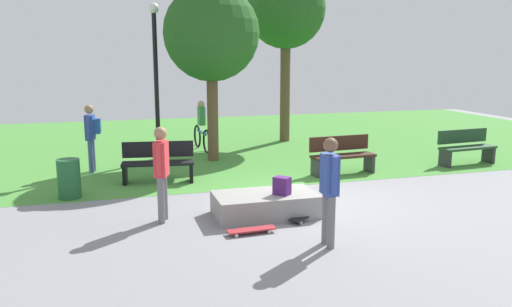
# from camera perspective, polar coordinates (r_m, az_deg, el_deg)

# --- Properties ---
(ground_plane) EXTENTS (28.00, 28.00, 0.00)m
(ground_plane) POSITION_cam_1_polar(r_m,az_deg,el_deg) (10.17, 5.67, -5.32)
(ground_plane) COLOR gray
(grass_lawn) EXTENTS (26.60, 12.81, 0.01)m
(grass_lawn) POSITION_cam_1_polar(r_m,az_deg,el_deg) (17.28, -3.64, 1.52)
(grass_lawn) COLOR #478C38
(grass_lawn) RESTS_ON ground_plane
(concrete_ledge) EXTENTS (1.82, 1.00, 0.41)m
(concrete_ledge) POSITION_cam_1_polar(r_m,az_deg,el_deg) (9.19, 1.04, -5.73)
(concrete_ledge) COLOR gray
(concrete_ledge) RESTS_ON ground_plane
(backpack_on_ledge) EXTENTS (0.34, 0.34, 0.32)m
(backpack_on_ledge) POSITION_cam_1_polar(r_m,az_deg,el_deg) (9.04, 2.93, -3.63)
(backpack_on_ledge) COLOR #4C1E66
(backpack_on_ledge) RESTS_ON concrete_ledge
(skater_performing_trick) EXTENTS (0.22, 0.43, 1.66)m
(skater_performing_trick) POSITION_cam_1_polar(r_m,az_deg,el_deg) (7.64, 8.23, -3.38)
(skater_performing_trick) COLOR slate
(skater_performing_trick) RESTS_ON ground_plane
(skater_watching) EXTENTS (0.30, 0.41, 1.66)m
(skater_watching) POSITION_cam_1_polar(r_m,az_deg,el_deg) (8.82, -10.54, -1.50)
(skater_watching) COLOR slate
(skater_watching) RESTS_ON ground_plane
(skateboard_by_ledge) EXTENTS (0.81, 0.25, 0.08)m
(skateboard_by_ledge) POSITION_cam_1_polar(r_m,az_deg,el_deg) (8.32, -0.51, -8.54)
(skateboard_by_ledge) COLOR #A5262D
(skateboard_by_ledge) RESTS_ON ground_plane
(skateboard_spare) EXTENTS (0.75, 0.65, 0.08)m
(skateboard_spare) POSITION_cam_1_polar(r_m,az_deg,el_deg) (9.07, 5.54, -6.93)
(skateboard_spare) COLOR black
(skateboard_spare) RESTS_ON ground_plane
(park_bench_far_right) EXTENTS (1.65, 0.68, 0.91)m
(park_bench_far_right) POSITION_cam_1_polar(r_m,az_deg,el_deg) (11.71, -10.91, -0.86)
(park_bench_far_right) COLOR black
(park_bench_far_right) RESTS_ON ground_plane
(park_bench_near_lamppost) EXTENTS (1.64, 0.63, 0.91)m
(park_bench_near_lamppost) POSITION_cam_1_polar(r_m,az_deg,el_deg) (14.49, 22.46, 0.77)
(park_bench_near_lamppost) COLOR #1E4223
(park_bench_near_lamppost) RESTS_ON ground_plane
(park_bench_near_path) EXTENTS (1.63, 0.59, 0.91)m
(park_bench_near_path) POSITION_cam_1_polar(r_m,az_deg,el_deg) (12.48, 9.61, -0.08)
(park_bench_near_path) COLOR #331E14
(park_bench_near_path) RESTS_ON ground_plane
(tree_slender_maple) EXTENTS (2.53, 2.53, 4.67)m
(tree_slender_maple) POSITION_cam_1_polar(r_m,az_deg,el_deg) (13.72, -5.03, 13.17)
(tree_slender_maple) COLOR brown
(tree_slender_maple) RESTS_ON grass_lawn
(tree_leaning_ash) EXTENTS (2.55, 2.55, 5.57)m
(tree_leaning_ash) POSITION_cam_1_polar(r_m,az_deg,el_deg) (16.95, 3.37, 15.72)
(tree_leaning_ash) COLOR brown
(tree_leaning_ash) RESTS_ON grass_lawn
(lamp_post) EXTENTS (0.28, 0.28, 4.18)m
(lamp_post) POSITION_cam_1_polar(r_m,az_deg,el_deg) (13.93, -11.17, 9.54)
(lamp_post) COLOR black
(lamp_post) RESTS_ON ground_plane
(trash_bin) EXTENTS (0.45, 0.45, 0.80)m
(trash_bin) POSITION_cam_1_polar(r_m,az_deg,el_deg) (10.89, -20.22, -2.68)
(trash_bin) COLOR #1E592D
(trash_bin) RESTS_ON ground_plane
(pedestrian_with_backpack) EXTENTS (0.39, 0.42, 1.67)m
(pedestrian_with_backpack) POSITION_cam_1_polar(r_m,az_deg,el_deg) (13.01, -17.97, 2.30)
(pedestrian_with_backpack) COLOR #3F5184
(pedestrian_with_backpack) RESTS_ON ground_plane
(cyclist_on_bicycle) EXTENTS (0.22, 1.82, 1.52)m
(cyclist_on_bicycle) POSITION_cam_1_polar(r_m,az_deg,el_deg) (15.55, -6.11, 2.76)
(cyclist_on_bicycle) COLOR black
(cyclist_on_bicycle) RESTS_ON ground_plane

